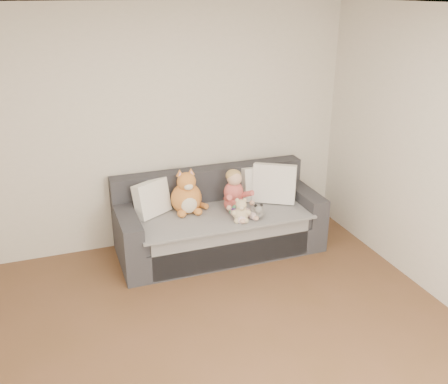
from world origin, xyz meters
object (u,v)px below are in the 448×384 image
Objects in this scene: sofa at (218,223)px; sippy_cup at (234,210)px; plush_cat at (187,196)px; toddler at (235,195)px; teddy_bear at (241,212)px.

sofa is 0.32m from sippy_cup.
sippy_cup is (0.45, -0.25, -0.12)m from plush_cat.
toddler is 0.16m from sippy_cup.
sofa is 0.41m from toddler.
sofa is 8.46× the size of teddy_bear.
plush_cat is (-0.33, 0.05, 0.35)m from sofa.
sofa is 4.33× the size of plush_cat.
toddler is 4.10× the size of sippy_cup.
toddler is (0.16, -0.12, 0.36)m from sofa.
sippy_cup is (0.11, -0.20, 0.23)m from sofa.
teddy_bear is (-0.03, -0.24, -0.09)m from toddler.
sofa is at bearing 135.63° from toddler.
sippy_cup is at bearing -28.17° from plush_cat.
plush_cat is 0.53m from sippy_cup.
sofa is at bearing 123.56° from teddy_bear.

